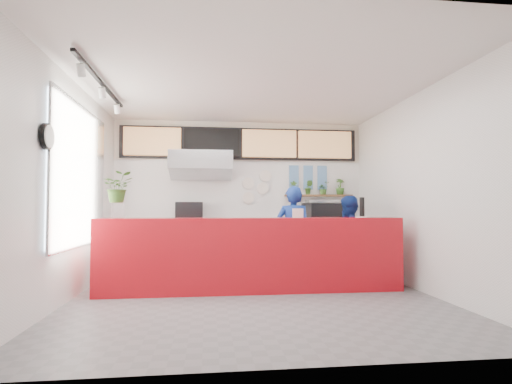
% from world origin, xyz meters
% --- Properties ---
extents(floor, '(5.00, 5.00, 0.00)m').
position_xyz_m(floor, '(0.00, 0.00, 0.00)').
color(floor, slate).
rests_on(floor, ground).
extents(ceiling, '(5.00, 5.00, 0.00)m').
position_xyz_m(ceiling, '(0.00, 0.00, 3.00)').
color(ceiling, silver).
extents(wall_back, '(5.00, 0.00, 5.00)m').
position_xyz_m(wall_back, '(0.00, 2.50, 1.50)').
color(wall_back, white).
rests_on(wall_back, ground).
extents(wall_left, '(0.00, 5.00, 5.00)m').
position_xyz_m(wall_left, '(-2.50, 0.00, 1.50)').
color(wall_left, white).
rests_on(wall_left, ground).
extents(wall_right, '(0.00, 5.00, 5.00)m').
position_xyz_m(wall_right, '(2.50, 0.00, 1.50)').
color(wall_right, white).
rests_on(wall_right, ground).
extents(service_counter, '(4.50, 0.60, 1.10)m').
position_xyz_m(service_counter, '(0.00, 0.40, 0.55)').
color(service_counter, '#B80D17').
rests_on(service_counter, ground).
extents(cream_band, '(5.00, 0.02, 0.80)m').
position_xyz_m(cream_band, '(0.00, 2.49, 2.60)').
color(cream_band, beige).
rests_on(cream_band, wall_back).
extents(prep_bench, '(1.80, 0.60, 0.90)m').
position_xyz_m(prep_bench, '(-0.80, 2.20, 0.45)').
color(prep_bench, '#B2B5BA').
rests_on(prep_bench, ground).
extents(panini_oven, '(0.55, 0.55, 0.46)m').
position_xyz_m(panini_oven, '(-1.03, 2.20, 1.13)').
color(panini_oven, black).
rests_on(panini_oven, prep_bench).
extents(extraction_hood, '(1.20, 0.70, 0.35)m').
position_xyz_m(extraction_hood, '(-0.80, 2.15, 2.15)').
color(extraction_hood, '#B2B5BA').
rests_on(extraction_hood, ceiling).
extents(hood_lip, '(1.20, 0.69, 0.31)m').
position_xyz_m(hood_lip, '(-0.80, 2.15, 1.95)').
color(hood_lip, '#B2B5BA').
rests_on(hood_lip, ceiling).
extents(right_bench, '(1.80, 0.60, 0.90)m').
position_xyz_m(right_bench, '(1.50, 2.20, 0.45)').
color(right_bench, '#B2B5BA').
rests_on(right_bench, ground).
extents(espresso_machine, '(0.76, 0.60, 0.44)m').
position_xyz_m(espresso_machine, '(1.61, 2.20, 1.12)').
color(espresso_machine, black).
rests_on(espresso_machine, right_bench).
extents(espresso_tray, '(0.62, 0.45, 0.06)m').
position_xyz_m(espresso_tray, '(1.61, 2.20, 1.38)').
color(espresso_tray, '#A3A7AB').
rests_on(espresso_tray, espresso_machine).
extents(herb_shelf, '(1.40, 0.18, 0.04)m').
position_xyz_m(herb_shelf, '(1.60, 2.40, 1.50)').
color(herb_shelf, brown).
rests_on(herb_shelf, wall_back).
extents(menu_board_far_left, '(1.10, 0.10, 0.55)m').
position_xyz_m(menu_board_far_left, '(-1.75, 2.38, 2.55)').
color(menu_board_far_left, tan).
rests_on(menu_board_far_left, wall_back).
extents(menu_board_mid_left, '(1.10, 0.10, 0.55)m').
position_xyz_m(menu_board_mid_left, '(-0.59, 2.38, 2.55)').
color(menu_board_mid_left, black).
rests_on(menu_board_mid_left, wall_back).
extents(menu_board_mid_right, '(1.10, 0.10, 0.55)m').
position_xyz_m(menu_board_mid_right, '(0.57, 2.38, 2.55)').
color(menu_board_mid_right, tan).
rests_on(menu_board_mid_right, wall_back).
extents(menu_board_far_right, '(1.10, 0.10, 0.55)m').
position_xyz_m(menu_board_far_right, '(1.73, 2.38, 2.55)').
color(menu_board_far_right, tan).
rests_on(menu_board_far_right, wall_back).
extents(soffit, '(4.80, 0.04, 0.65)m').
position_xyz_m(soffit, '(0.00, 2.46, 2.55)').
color(soffit, black).
rests_on(soffit, wall_back).
extents(window_pane, '(0.04, 2.20, 1.90)m').
position_xyz_m(window_pane, '(-2.47, 0.30, 1.70)').
color(window_pane, silver).
rests_on(window_pane, wall_left).
extents(window_frame, '(0.03, 2.30, 2.00)m').
position_xyz_m(window_frame, '(-2.45, 0.30, 1.70)').
color(window_frame, '#B2B5BA').
rests_on(window_frame, wall_left).
extents(wall_clock_rim, '(0.05, 0.30, 0.30)m').
position_xyz_m(wall_clock_rim, '(-2.46, -0.90, 2.05)').
color(wall_clock_rim, black).
rests_on(wall_clock_rim, wall_left).
extents(wall_clock_face, '(0.02, 0.26, 0.26)m').
position_xyz_m(wall_clock_face, '(-2.43, -0.90, 2.05)').
color(wall_clock_face, white).
rests_on(wall_clock_face, wall_left).
extents(track_rail, '(0.05, 2.40, 0.04)m').
position_xyz_m(track_rail, '(-2.10, 0.00, 2.94)').
color(track_rail, black).
rests_on(track_rail, ceiling).
extents(dec_plate_a, '(0.24, 0.03, 0.24)m').
position_xyz_m(dec_plate_a, '(0.15, 2.47, 1.75)').
color(dec_plate_a, silver).
rests_on(dec_plate_a, wall_back).
extents(dec_plate_b, '(0.24, 0.03, 0.24)m').
position_xyz_m(dec_plate_b, '(0.45, 2.47, 1.65)').
color(dec_plate_b, silver).
rests_on(dec_plate_b, wall_back).
extents(dec_plate_c, '(0.24, 0.03, 0.24)m').
position_xyz_m(dec_plate_c, '(0.15, 2.47, 1.45)').
color(dec_plate_c, silver).
rests_on(dec_plate_c, wall_back).
extents(dec_plate_d, '(0.24, 0.03, 0.24)m').
position_xyz_m(dec_plate_d, '(0.50, 2.47, 1.90)').
color(dec_plate_d, silver).
rests_on(dec_plate_d, wall_back).
extents(photo_frame_a, '(0.20, 0.02, 0.25)m').
position_xyz_m(photo_frame_a, '(1.10, 2.48, 2.00)').
color(photo_frame_a, '#598CBF').
rests_on(photo_frame_a, wall_back).
extents(photo_frame_b, '(0.20, 0.02, 0.25)m').
position_xyz_m(photo_frame_b, '(1.40, 2.48, 2.00)').
color(photo_frame_b, '#598CBF').
rests_on(photo_frame_b, wall_back).
extents(photo_frame_c, '(0.20, 0.02, 0.25)m').
position_xyz_m(photo_frame_c, '(1.70, 2.48, 2.00)').
color(photo_frame_c, '#598CBF').
rests_on(photo_frame_c, wall_back).
extents(photo_frame_d, '(0.20, 0.02, 0.25)m').
position_xyz_m(photo_frame_d, '(1.10, 2.48, 1.75)').
color(photo_frame_d, '#598CBF').
rests_on(photo_frame_d, wall_back).
extents(photo_frame_e, '(0.20, 0.02, 0.25)m').
position_xyz_m(photo_frame_e, '(1.40, 2.48, 1.75)').
color(photo_frame_e, '#598CBF').
rests_on(photo_frame_e, wall_back).
extents(photo_frame_f, '(0.20, 0.02, 0.25)m').
position_xyz_m(photo_frame_f, '(1.70, 2.48, 1.75)').
color(photo_frame_f, '#598CBF').
rests_on(photo_frame_f, wall_back).
extents(staff_center, '(0.68, 0.54, 1.61)m').
position_xyz_m(staff_center, '(0.77, 1.00, 0.81)').
color(staff_center, navy).
rests_on(staff_center, ground).
extents(staff_right, '(0.88, 0.82, 1.45)m').
position_xyz_m(staff_right, '(1.68, 0.89, 0.73)').
color(staff_right, navy).
rests_on(staff_right, ground).
extents(herb_a, '(0.16, 0.12, 0.29)m').
position_xyz_m(herb_a, '(1.08, 2.40, 1.66)').
color(herb_a, '#345D20').
rests_on(herb_a, herb_shelf).
extents(herb_b, '(0.20, 0.19, 0.30)m').
position_xyz_m(herb_b, '(1.39, 2.40, 1.67)').
color(herb_b, '#345D20').
rests_on(herb_b, herb_shelf).
extents(herb_c, '(0.29, 0.28, 0.26)m').
position_xyz_m(herb_c, '(1.70, 2.40, 1.65)').
color(herb_c, '#345D20').
rests_on(herb_c, herb_shelf).
extents(herb_d, '(0.20, 0.19, 0.33)m').
position_xyz_m(herb_d, '(2.06, 2.40, 1.69)').
color(herb_d, '#345D20').
rests_on(herb_d, herb_shelf).
extents(glass_vase, '(0.24, 0.24, 0.23)m').
position_xyz_m(glass_vase, '(-1.94, 0.32, 1.22)').
color(glass_vase, silver).
rests_on(glass_vase, service_counter).
extents(basil_vase, '(0.47, 0.43, 0.45)m').
position_xyz_m(basil_vase, '(-1.94, 0.32, 1.54)').
color(basil_vase, '#345D20').
rests_on(basil_vase, glass_vase).
extents(napkin_holder, '(0.17, 0.11, 0.14)m').
position_xyz_m(napkin_holder, '(0.71, 0.39, 1.17)').
color(napkin_holder, silver).
rests_on(napkin_holder, service_counter).
extents(white_plate, '(0.24, 0.24, 0.02)m').
position_xyz_m(white_plate, '(1.70, 0.32, 1.11)').
color(white_plate, silver).
rests_on(white_plate, service_counter).
extents(pepper_mill, '(0.09, 0.09, 0.30)m').
position_xyz_m(pepper_mill, '(1.70, 0.32, 1.26)').
color(pepper_mill, black).
rests_on(pepper_mill, white_plate).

